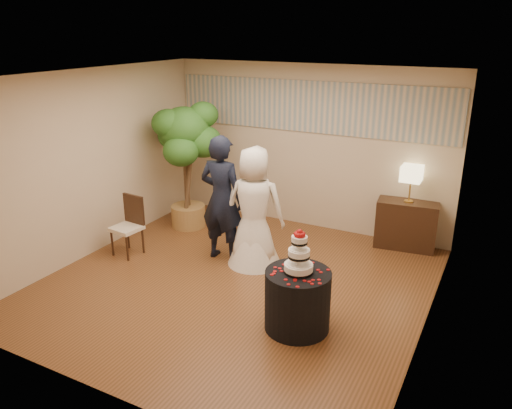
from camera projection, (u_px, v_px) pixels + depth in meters
The scene contains 15 objects.
floor at pixel (236, 283), 6.92m from camera, with size 5.00×5.00×0.00m, color brown.
ceiling at pixel (233, 76), 5.98m from camera, with size 5.00×5.00×0.00m, color white.
wall_back at pixel (308, 148), 8.53m from camera, with size 5.00×0.06×2.80m, color #CAB595.
wall_front at pixel (92, 264), 4.36m from camera, with size 5.00×0.06×2.80m, color #CAB595.
wall_left at pixel (92, 164), 7.54m from camera, with size 0.06×5.00×2.80m, color #CAB595.
wall_right at pixel (436, 220), 5.36m from camera, with size 0.06×5.00×2.80m, color #CAB595.
mural_border at pixel (309, 107), 8.28m from camera, with size 4.90×0.02×0.85m, color #A1A296.
groom at pixel (222, 199), 7.36m from camera, with size 0.70×0.46×1.92m, color black.
bride at pixel (254, 207), 7.21m from camera, with size 0.87×0.80×1.79m, color white.
cake_table at pixel (297, 300), 5.78m from camera, with size 0.76×0.76×0.73m, color black.
wedding_cake at pixel (299, 251), 5.57m from camera, with size 0.34×0.34×0.53m, color white, non-canonical shape.
console at pixel (406, 225), 7.92m from camera, with size 0.93×0.41×0.78m, color #301D11.
table_lamp at pixel (411, 184), 7.69m from camera, with size 0.31×0.31×0.58m, color beige, non-canonical shape.
ficus_tree at pixel (186, 165), 8.53m from camera, with size 1.06×1.06×2.23m, color #2A5E1E, non-canonical shape.
side_chair at pixel (126, 227), 7.65m from camera, with size 0.43×0.45×0.93m, color #301D11, non-canonical shape.
Camera 1 is at (3.09, -5.32, 3.37)m, focal length 35.00 mm.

